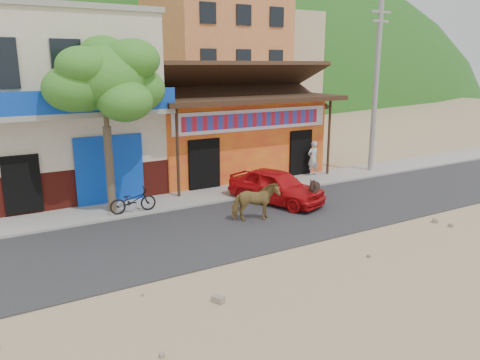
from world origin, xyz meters
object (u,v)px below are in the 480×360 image
at_px(tree, 107,127).
at_px(utility_pole, 376,87).
at_px(scooter, 133,201).
at_px(cow_tan, 255,202).
at_px(red_car, 276,186).
at_px(cow_dark, 314,192).
at_px(pedestrian, 313,158).

distance_m(tree, utility_pole, 12.84).
relative_size(utility_pole, scooter, 4.93).
xyz_separation_m(cow_tan, red_car, (1.81, 1.40, -0.00)).
bearing_deg(utility_pole, scooter, -176.72).
distance_m(cow_dark, scooter, 6.45).
height_order(cow_dark, pedestrian, pedestrian).
height_order(cow_tan, scooter, cow_tan).
bearing_deg(cow_dark, red_car, -153.73).
bearing_deg(pedestrian, cow_tan, 33.91).
xyz_separation_m(tree, scooter, (0.60, -0.50, -2.57)).
height_order(cow_dark, red_car, red_car).
xyz_separation_m(utility_pole, pedestrian, (-3.19, 0.54, -3.19)).
bearing_deg(red_car, cow_tan, -163.10).
height_order(tree, scooter, tree).
bearing_deg(cow_dark, utility_pole, 116.67).
bearing_deg(cow_tan, scooter, 65.97).
height_order(tree, pedestrian, tree).
bearing_deg(scooter, tree, 52.66).
bearing_deg(tree, scooter, -39.81).
distance_m(cow_tan, red_car, 2.29).
bearing_deg(tree, cow_tan, -39.59).
height_order(tree, red_car, tree).
bearing_deg(scooter, utility_pole, -84.26).
relative_size(cow_dark, scooter, 0.77).
xyz_separation_m(utility_pole, scooter, (-12.20, -0.70, -3.57)).
xyz_separation_m(scooter, pedestrian, (9.01, 1.24, 0.38)).
relative_size(cow_dark, red_car, 0.33).
relative_size(cow_tan, red_car, 0.41).
xyz_separation_m(red_car, pedestrian, (3.88, 2.58, 0.24)).
distance_m(utility_pole, red_car, 8.12).
relative_size(tree, scooter, 3.69).
relative_size(utility_pole, pedestrian, 4.96).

